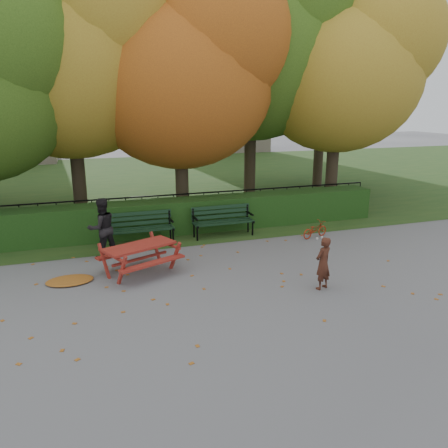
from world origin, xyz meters
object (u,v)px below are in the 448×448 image
object	(u,v)px
tree_g	(333,67)
bench_left	(141,226)
bicycle	(315,229)
tree_e	(350,65)
tree_c	(191,70)
tree_d	(265,40)
adult	(102,228)
picnic_table	(140,251)
child	(323,263)
tree_b	(80,49)
bench_right	(222,219)

from	to	relation	value
tree_g	bench_left	xyz separation A→B (m)	(-9.63, -6.06, -4.85)
bicycle	tree_e	bearing A→B (deg)	-59.60
tree_c	bicycle	bearing A→B (deg)	-50.41
bench_left	bicycle	world-z (taller)	bench_left
tree_d	adult	bearing A→B (deg)	-145.29
picnic_table	tree_d	bearing A→B (deg)	22.96
tree_e	adult	size ratio (longest dim) A/B	5.34
bench_left	child	distance (m)	5.38
tree_b	bench_right	size ratio (longest dim) A/B	4.88
tree_e	bench_left	bearing A→B (deg)	-165.19
tree_b	tree_c	bearing A→B (deg)	-13.45
bench_right	adult	bearing A→B (deg)	-167.01
tree_d	child	distance (m)	9.79
bench_right	adult	distance (m)	3.57
picnic_table	child	distance (m)	4.08
tree_g	child	distance (m)	13.19
tree_d	bench_left	size ratio (longest dim) A/B	5.32
bench_left	child	bearing A→B (deg)	-54.25
tree_c	tree_g	distance (m)	8.43
child	tree_c	bearing A→B (deg)	-103.63
tree_c	bicycle	xyz separation A→B (m)	(2.76, -3.33, -4.58)
tree_b	bench_right	world-z (taller)	tree_b
bench_left	adult	xyz separation A→B (m)	(-1.07, -0.80, 0.24)
tree_g	picnic_table	size ratio (longest dim) A/B	4.33
tree_e	tree_g	size ratio (longest dim) A/B	0.95
adult	picnic_table	bearing A→B (deg)	96.68
tree_e	bench_left	world-z (taller)	tree_e
tree_b	tree_e	xyz separation A→B (m)	(8.97, -0.98, -0.32)
tree_b	picnic_table	xyz separation A→B (m)	(0.79, -5.29, -4.87)
tree_b	bench_right	bearing A→B (deg)	-40.67
picnic_table	bicycle	size ratio (longest dim) A/B	2.14
bench_right	tree_b	bearing A→B (deg)	139.33
tree_b	tree_c	distance (m)	3.42
tree_b	bicycle	size ratio (longest dim) A/B	9.50
tree_d	tree_e	distance (m)	3.15
tree_g	bench_left	distance (m)	12.37
tree_g	adult	distance (m)	13.53
tree_b	child	distance (m)	9.83
tree_e	bicycle	distance (m)	6.47
picnic_table	tree_c	bearing A→B (deg)	37.85
bicycle	adult	bearing A→B (deg)	70.86
bench_right	bicycle	size ratio (longest dim) A/B	1.95
tree_e	adult	world-z (taller)	tree_e
bench_left	child	xyz separation A→B (m)	(3.14, -4.36, 0.05)
tree_e	child	xyz separation A→B (m)	(-4.68, -6.43, -4.52)
tree_b	tree_e	size ratio (longest dim) A/B	1.08
tree_c	adult	world-z (taller)	tree_c
tree_d	tree_c	bearing A→B (deg)	-157.39
tree_b	tree_e	bearing A→B (deg)	-6.21
tree_g	adult	xyz separation A→B (m)	(-10.71, -6.86, -4.61)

